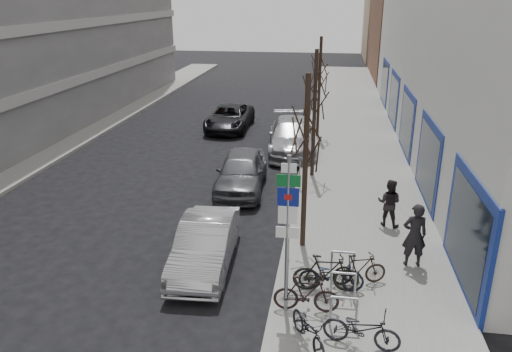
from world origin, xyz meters
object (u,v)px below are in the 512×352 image
(meter_front, at_px, (287,228))
(bike_mid_curb, at_px, (331,273))
(bike_near_left, at_px, (309,326))
(pedestrian_near, at_px, (415,235))
(bike_far_curb, at_px, (362,326))
(tree_mid, at_px, (316,84))
(lane_car, at_px, (230,117))
(bike_near_right, at_px, (306,294))
(highway_sign_pole, at_px, (288,226))
(parked_car_front, at_px, (205,245))
(tree_far, at_px, (320,64))
(bike_rack, at_px, (343,283))
(bike_far_inner, at_px, (359,269))
(meter_back, at_px, (307,134))
(bike_mid_inner, at_px, (326,273))
(pedestrian_far, at_px, (389,202))
(parked_car_back, at_px, (292,136))
(parked_car_mid, at_px, (241,171))
(tree_near, at_px, (307,122))
(meter_mid, at_px, (300,169))

(meter_front, xyz_separation_m, bike_mid_curb, (1.35, -1.95, -0.24))
(bike_near_left, relative_size, pedestrian_near, 0.84)
(bike_near_left, distance_m, bike_far_curb, 1.17)
(tree_mid, bearing_deg, lane_car, 123.92)
(bike_near_right, bearing_deg, highway_sign_pole, 90.39)
(tree_mid, xyz_separation_m, parked_car_front, (-2.75, -8.00, -3.39))
(tree_far, height_order, parked_car_front, tree_far)
(tree_mid, bearing_deg, bike_far_curb, -81.89)
(tree_mid, xyz_separation_m, tree_far, (0.00, 6.50, 0.00))
(bike_rack, bearing_deg, bike_far_inner, 62.72)
(bike_near_right, bearing_deg, meter_back, 1.48)
(bike_near_left, distance_m, bike_mid_inner, 2.28)
(tree_far, relative_size, lane_car, 1.09)
(bike_mid_inner, bearing_deg, pedestrian_far, -29.17)
(bike_near_right, height_order, parked_car_back, parked_car_back)
(bike_mid_inner, distance_m, parked_car_mid, 8.04)
(bike_rack, xyz_separation_m, bike_mid_curb, (-0.30, 0.45, 0.02))
(tree_near, xyz_separation_m, bike_near_right, (0.30, -3.49, -3.46))
(meter_back, relative_size, bike_far_curb, 0.73)
(meter_back, height_order, bike_far_curb, meter_back)
(parked_car_back, bearing_deg, bike_far_inner, -82.25)
(bike_far_curb, distance_m, parked_car_front, 5.34)
(parked_car_mid, height_order, lane_car, parked_car_mid)
(bike_rack, relative_size, bike_far_inner, 1.49)
(pedestrian_far, bearing_deg, meter_mid, -25.62)
(bike_rack, distance_m, bike_far_inner, 0.98)
(tree_near, relative_size, pedestrian_near, 2.87)
(parked_car_front, relative_size, parked_car_mid, 0.93)
(highway_sign_pole, xyz_separation_m, bike_rack, (1.40, 0.61, -1.80))
(highway_sign_pole, height_order, parked_car_back, highway_sign_pole)
(highway_sign_pole, xyz_separation_m, parked_car_front, (-2.55, 2.02, -1.75))
(tree_near, bearing_deg, pedestrian_near, -13.51)
(meter_front, bearing_deg, tree_mid, 86.32)
(bike_far_inner, relative_size, parked_car_front, 0.35)
(meter_front, relative_size, meter_mid, 1.00)
(tree_mid, relative_size, meter_mid, 4.33)
(meter_front, bearing_deg, bike_mid_inner, -58.78)
(meter_front, relative_size, pedestrian_far, 0.76)
(bike_mid_inner, bearing_deg, bike_near_right, 150.74)
(tree_near, relative_size, meter_mid, 4.33)
(meter_back, distance_m, bike_mid_curb, 13.02)
(parked_car_front, height_order, parked_car_mid, parked_car_mid)
(meter_back, relative_size, parked_car_mid, 0.27)
(tree_near, relative_size, bike_near_left, 3.42)
(meter_back, bearing_deg, meter_front, -90.00)
(bike_near_left, height_order, pedestrian_near, pedestrian_near)
(lane_car, bearing_deg, bike_near_left, -73.05)
(bike_rack, bearing_deg, highway_sign_pole, -156.41)
(bike_far_inner, bearing_deg, bike_mid_inner, 100.91)
(tree_near, height_order, meter_back, tree_near)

